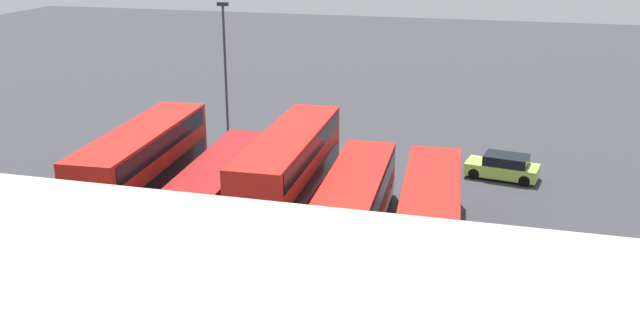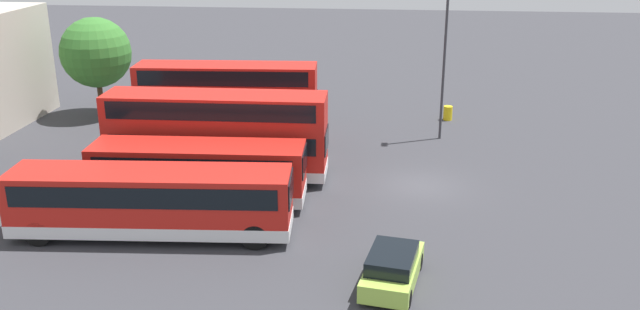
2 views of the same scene
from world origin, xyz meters
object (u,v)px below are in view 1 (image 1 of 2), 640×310
Objects in this scene: bus_single_deck_near_end at (430,214)px; lamp_post_tall at (225,63)px; bus_double_decker_third at (289,175)px; bus_single_deck_second at (356,198)px; car_hatchback_silver at (503,167)px; waste_bin_yellow at (177,126)px; bus_single_deck_fourth at (221,186)px; bus_double_decker_fifth at (143,170)px.

bus_single_deck_near_end is 20.28m from lamp_post_tall.
bus_single_deck_near_end is at bearing 170.89° from bus_double_decker_third.
bus_single_deck_second is 2.38× the size of car_hatchback_silver.
lamp_post_tall reaches higher than bus_double_decker_third.
bus_double_decker_third is at bearing 124.07° from lamp_post_tall.
bus_single_deck_fourth is at bearing 124.22° from waste_bin_yellow.
bus_single_deck_fourth is 1.17× the size of lamp_post_tall.
bus_double_decker_third is 3.59m from bus_single_deck_fourth.
lamp_post_tall is at bearing -40.99° from bus_single_deck_near_end.
bus_single_deck_near_end is at bearing 139.01° from lamp_post_tall.
bus_single_deck_fourth is 13.50m from lamp_post_tall.
bus_single_deck_fourth is at bearing 2.93° from bus_double_decker_third.
bus_double_decker_third is 7.27m from bus_double_decker_fifth.
waste_bin_yellow is (8.78, -12.91, -1.15)m from bus_single_deck_fourth.
bus_single_deck_near_end is 7.10m from bus_double_decker_third.
lamp_post_tall reaches higher than car_hatchback_silver.
bus_single_deck_second is at bearing 178.86° from bus_double_decker_third.
bus_double_decker_fifth is 20.15m from car_hatchback_silver.
bus_double_decker_third reaches higher than bus_single_deck_fourth.
car_hatchback_silver reaches higher than waste_bin_yellow.
waste_bin_yellow is (12.28, -12.74, -1.97)m from bus_double_decker_third.
bus_double_decker_fifth reaches higher than car_hatchback_silver.
bus_single_deck_fourth reaches higher than waste_bin_yellow.
bus_double_decker_fifth is at bearing 30.87° from car_hatchback_silver.
waste_bin_yellow is (5.10, -13.90, -1.97)m from bus_double_decker_fifth.
car_hatchback_silver is at bearing -126.12° from bus_single_deck_second.
lamp_post_tall reaches higher than bus_single_deck_near_end.
bus_single_deck_second reaches higher than car_hatchback_silver.
bus_single_deck_fourth is at bearing 0.94° from bus_single_deck_second.
bus_single_deck_near_end is at bearing 163.84° from bus_single_deck_second.
lamp_post_tall is (4.60, -12.14, 3.71)m from bus_single_deck_fourth.
car_hatchback_silver is at bearing 170.83° from waste_bin_yellow.
bus_single_deck_near_end is 10.49m from bus_single_deck_fourth.
lamp_post_tall reaches higher than bus_single_deck_second.
waste_bin_yellow is (4.19, -0.78, -4.86)m from lamp_post_tall.
car_hatchback_silver is at bearing -137.74° from bus_double_decker_third.
bus_single_deck_near_end is 12.72× the size of waste_bin_yellow.
bus_double_decker_fifth reaches higher than bus_single_deck_fourth.
bus_single_deck_second and bus_single_deck_fourth have the same top height.
bus_double_decker_fifth is 2.61× the size of car_hatchback_silver.
car_hatchback_silver is (-10.05, -9.13, -1.75)m from bus_double_decker_third.
bus_double_decker_third is (6.96, -1.12, 0.83)m from bus_single_deck_near_end.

